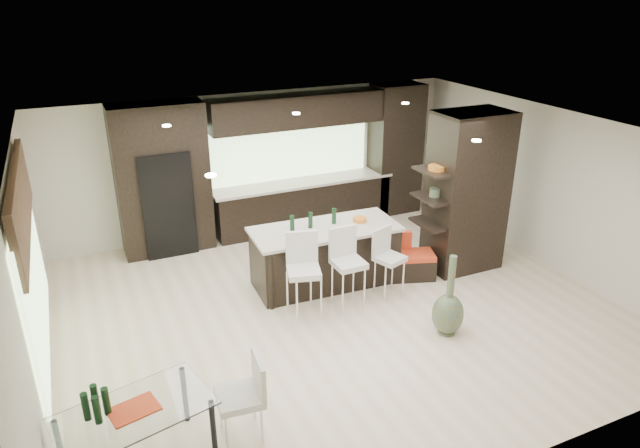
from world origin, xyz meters
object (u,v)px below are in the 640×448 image
floor_vase (450,295)px  stool_right (389,270)px  kitchen_island (325,256)px  bench (399,266)px  chair_end (240,402)px  stool_left (304,286)px  stool_mid (348,277)px  dining_table (138,439)px

floor_vase → stool_right: bearing=100.2°
kitchen_island → bench: size_ratio=2.03×
stool_right → floor_vase: (0.22, -1.23, 0.15)m
stool_right → floor_vase: floor_vase is taller
chair_end → stool_left: bearing=-33.6°
floor_vase → stool_mid: bearing=128.1°
kitchen_island → bench: kitchen_island is taller
chair_end → bench: bearing=-50.0°
stool_mid → chair_end: stool_mid is taller
stool_left → bench: bearing=30.1°
dining_table → kitchen_island: bearing=26.2°
kitchen_island → bench: 1.28m
stool_right → bench: (0.47, 0.45, -0.23)m
dining_table → chair_end: bearing=-13.3°
stool_left → dining_table: bearing=-127.8°
dining_table → chair_end: (1.06, 0.00, 0.09)m
kitchen_island → chair_end: kitchen_island is taller
stool_right → kitchen_island: bearing=113.1°
kitchen_island → stool_right: 1.08m
stool_left → bench: size_ratio=0.90×
floor_vase → chair_end: 3.30m
stool_right → bench: stool_right is taller
stool_left → dining_table: size_ratio=0.71×
bench → kitchen_island: bearing=-178.1°
stool_left → chair_end: bearing=-113.1°
chair_end → dining_table: bearing=95.5°
chair_end → stool_right: bearing=-51.6°
dining_table → chair_end: chair_end is taller
stool_left → bench: 2.00m
stool_right → floor_vase: size_ratio=0.75×
stool_mid → floor_vase: bearing=-52.4°
stool_right → stool_left: bearing=162.5°
chair_end → floor_vase: bearing=-72.1°
stool_right → floor_vase: bearing=-98.6°
stool_mid → chair_end: (-2.27, -1.92, -0.06)m
kitchen_island → bench: (1.20, -0.36, -0.27)m
kitchen_island → stool_left: stool_left is taller
stool_left → stool_mid: bearing=16.7°
stool_left → bench: stool_left is taller
stool_right → dining_table: size_ratio=0.61×
kitchen_island → dining_table: (-3.33, -2.75, -0.14)m
bench → dining_table: (-4.53, -2.39, 0.13)m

